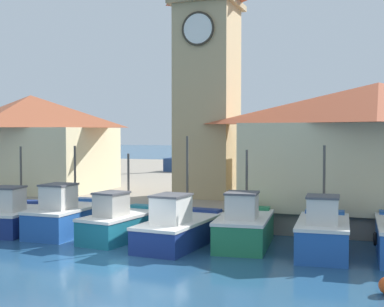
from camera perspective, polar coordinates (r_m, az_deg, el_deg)
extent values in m
plane|color=navy|center=(19.76, -8.48, -11.18)|extent=(300.00, 300.00, 0.00)
cube|color=gray|center=(44.66, 7.92, -2.95)|extent=(120.00, 40.00, 1.01)
cube|color=navy|center=(26.29, -18.28, -6.83)|extent=(2.66, 4.42, 0.94)
cube|color=navy|center=(27.79, -16.41, -5.08)|extent=(1.84, 0.85, 0.24)
cube|color=silver|center=(26.21, -18.29, -5.71)|extent=(2.73, 4.49, 0.12)
cube|color=beige|center=(25.51, -19.13, -4.66)|extent=(1.42, 1.42, 1.01)
cube|color=#4C4C51|center=(25.45, -19.14, -3.45)|extent=(1.51, 1.51, 0.08)
cylinder|color=#4C4742|center=(26.50, -17.78, -2.37)|extent=(0.10, 0.10, 2.86)
cube|color=#2356A8|center=(24.98, -13.01, -7.04)|extent=(1.94, 4.47, 1.13)
cube|color=#2356A8|center=(26.55, -10.71, -4.98)|extent=(1.64, 0.61, 0.24)
cube|color=silver|center=(24.89, -13.03, -5.65)|extent=(2.00, 4.53, 0.12)
cube|color=beige|center=(24.17, -14.04, -4.54)|extent=(1.16, 1.34, 1.02)
cube|color=#4C4C51|center=(24.11, -14.05, -3.25)|extent=(1.24, 1.42, 0.08)
cylinder|color=#4C4742|center=(25.20, -12.37, -2.29)|extent=(0.10, 0.10, 2.72)
torus|color=black|center=(25.73, -14.72, -6.78)|extent=(0.12, 0.52, 0.52)
cube|color=#196B7F|center=(23.28, -7.51, -7.84)|extent=(2.26, 4.40, 1.00)
cube|color=#196B7F|center=(24.70, -5.03, -5.78)|extent=(1.52, 0.79, 0.24)
cube|color=silver|center=(23.19, -7.51, -6.50)|extent=(2.33, 4.46, 0.12)
cube|color=#B2ADA3|center=(22.52, -8.60, -5.44)|extent=(1.18, 1.39, 0.92)
cube|color=#4C4C51|center=(22.46, -8.61, -4.17)|extent=(1.27, 1.48, 0.08)
cylinder|color=#4C4742|center=(23.45, -6.79, -3.12)|extent=(0.10, 0.10, 2.55)
torus|color=black|center=(23.99, -9.05, -7.55)|extent=(0.19, 0.53, 0.52)
cube|color=navy|center=(22.00, -1.20, -8.51)|extent=(2.33, 5.20, 0.94)
cube|color=navy|center=(23.95, 1.16, -6.18)|extent=(1.69, 0.73, 0.24)
cube|color=silver|center=(21.91, -1.20, -7.17)|extent=(2.39, 5.26, 0.12)
cube|color=silver|center=(21.03, -2.25, -5.99)|extent=(1.28, 1.60, 1.03)
cube|color=#4C4C51|center=(20.96, -2.25, -4.48)|extent=(1.36, 1.69, 0.08)
cylinder|color=#4C4742|center=(22.26, -0.51, -2.48)|extent=(0.10, 0.10, 3.38)
torus|color=black|center=(22.69, -3.34, -8.18)|extent=(0.16, 0.53, 0.52)
cube|color=#237A4C|center=(21.90, 5.63, -8.34)|extent=(2.33, 4.33, 1.11)
cube|color=#237A4C|center=(23.57, 6.30, -5.92)|extent=(1.69, 0.76, 0.24)
cube|color=silver|center=(21.79, 5.64, -6.78)|extent=(2.39, 4.39, 0.12)
cube|color=beige|center=(21.00, 5.35, -5.63)|extent=(1.27, 1.36, 0.97)
cube|color=#4C4C51|center=(20.94, 5.36, -4.21)|extent=(1.36, 1.44, 0.08)
cylinder|color=#4C4742|center=(22.13, 5.85, -3.03)|extent=(0.10, 0.10, 2.65)
torus|color=black|center=(22.27, 3.03, -8.15)|extent=(0.17, 0.53, 0.52)
cube|color=#2356A8|center=(20.93, 13.81, -8.82)|extent=(2.10, 4.20, 1.17)
cube|color=#2356A8|center=(22.58, 13.98, -6.20)|extent=(1.59, 0.71, 0.24)
cube|color=silver|center=(20.82, 13.83, -7.11)|extent=(2.16, 4.26, 0.12)
cube|color=beige|center=(20.03, 13.77, -5.94)|extent=(1.17, 1.30, 0.94)
cube|color=#4C4C51|center=(19.96, 13.78, -4.49)|extent=(1.26, 1.38, 0.08)
cylinder|color=#4C4742|center=(21.14, 13.91, -2.96)|extent=(0.10, 0.10, 2.81)
torus|color=black|center=(21.19, 11.12, -8.66)|extent=(0.16, 0.53, 0.52)
torus|color=black|center=(21.48, 18.93, -8.59)|extent=(0.14, 0.52, 0.52)
cube|color=tan|center=(29.72, 1.65, 5.45)|extent=(3.05, 3.05, 10.43)
cube|color=#9C865F|center=(30.49, 1.67, 15.57)|extent=(3.55, 3.55, 0.30)
cylinder|color=white|center=(28.69, 0.65, 13.17)|extent=(1.68, 0.12, 1.68)
torus|color=#332D23|center=(28.65, 0.63, 13.18)|extent=(1.80, 0.12, 1.80)
cube|color=beige|center=(34.73, -16.77, -0.53)|extent=(9.16, 6.32, 3.84)
pyramid|color=#C1603D|center=(34.71, -16.82, 4.31)|extent=(9.56, 6.72, 2.02)
cube|color=beige|center=(26.66, 19.17, -1.24)|extent=(11.95, 6.66, 4.00)
pyramid|color=#B25133|center=(26.65, 19.26, 5.11)|extent=(12.35, 7.06, 1.92)
cube|color=navy|center=(48.49, -1.55, -1.20)|extent=(2.00, 2.00, 1.20)
cylinder|color=#284C93|center=(48.90, -1.56, 10.61)|extent=(0.56, 0.56, 18.86)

